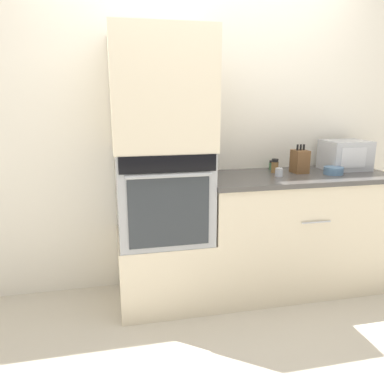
{
  "coord_description": "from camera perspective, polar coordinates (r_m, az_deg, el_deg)",
  "views": [
    {
      "loc": [
        -0.68,
        -2.27,
        1.49
      ],
      "look_at": [
        -0.14,
        0.21,
        0.86
      ],
      "focal_mm": 35.0,
      "sensor_mm": 36.0,
      "label": 1
    }
  ],
  "objects": [
    {
      "name": "ground_plane",
      "position": [
        2.8,
        3.83,
        -18.17
      ],
      "size": [
        12.0,
        12.0,
        0.0
      ],
      "primitive_type": "plane",
      "color": "beige"
    },
    {
      "name": "wall_back",
      "position": [
        2.99,
        0.81,
        9.44
      ],
      "size": [
        8.0,
        0.05,
        2.5
      ],
      "color": "silver",
      "rests_on": "ground_plane"
    },
    {
      "name": "oven_cabinet_base",
      "position": [
        2.87,
        -4.3,
        -11.47
      ],
      "size": [
        0.66,
        0.6,
        0.51
      ],
      "color": "beige",
      "rests_on": "ground_plane"
    },
    {
      "name": "wall_oven",
      "position": [
        2.67,
        -4.51,
        -0.28
      ],
      "size": [
        0.64,
        0.64,
        0.64
      ],
      "color": "#9EA0A5",
      "rests_on": "oven_cabinet_base"
    },
    {
      "name": "oven_cabinet_upper",
      "position": [
        2.59,
        -4.83,
        15.05
      ],
      "size": [
        0.66,
        0.6,
        0.77
      ],
      "color": "beige",
      "rests_on": "wall_oven"
    },
    {
      "name": "counter_unit",
      "position": [
        3.1,
        15.23,
        -5.79
      ],
      "size": [
        1.45,
        0.63,
        0.93
      ],
      "color": "beige",
      "rests_on": "ground_plane"
    },
    {
      "name": "microwave",
      "position": [
        3.29,
        22.3,
        5.24
      ],
      "size": [
        0.34,
        0.28,
        0.23
      ],
      "color": "#B2B5BA",
      "rests_on": "counter_unit"
    },
    {
      "name": "knife_block",
      "position": [
        3.03,
        16.09,
        4.52
      ],
      "size": [
        0.11,
        0.13,
        0.22
      ],
      "color": "brown",
      "rests_on": "counter_unit"
    },
    {
      "name": "bowl",
      "position": [
        3.05,
        20.74,
        3.07
      ],
      "size": [
        0.15,
        0.15,
        0.06
      ],
      "color": "#517599",
      "rests_on": "counter_unit"
    },
    {
      "name": "condiment_jar_near",
      "position": [
        2.85,
        13.1,
        2.95
      ],
      "size": [
        0.06,
        0.06,
        0.06
      ],
      "color": "silver",
      "rests_on": "counter_unit"
    },
    {
      "name": "condiment_jar_mid",
      "position": [
        2.98,
        12.51,
        3.89
      ],
      "size": [
        0.05,
        0.05,
        0.11
      ],
      "color": "brown",
      "rests_on": "counter_unit"
    },
    {
      "name": "condiment_jar_far",
      "position": [
        3.11,
        12.19,
        4.02
      ],
      "size": [
        0.06,
        0.06,
        0.07
      ],
      "color": "#427047",
      "rests_on": "counter_unit"
    }
  ]
}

